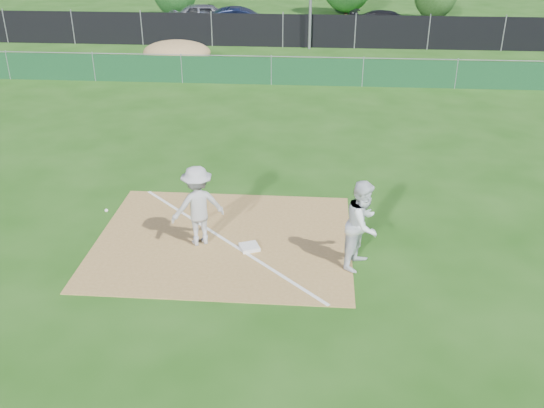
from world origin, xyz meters
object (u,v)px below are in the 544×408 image
(first_base, at_px, (249,247))
(car_left, at_px, (207,16))
(runner, at_px, (363,224))
(car_mid, at_px, (242,21))
(play_at_first, at_px, (198,206))
(car_right, at_px, (389,23))

(first_base, distance_m, car_left, 28.10)
(runner, relative_size, car_mid, 0.43)
(car_left, relative_size, car_mid, 1.01)
(play_at_first, distance_m, car_left, 27.67)
(car_mid, bearing_deg, car_left, 51.98)
(runner, xyz_separation_m, car_right, (3.11, 27.17, -0.31))
(car_right, bearing_deg, first_base, -175.81)
(runner, distance_m, car_left, 29.15)
(runner, bearing_deg, first_base, 105.30)
(first_base, distance_m, car_right, 27.31)
(play_at_first, height_order, car_mid, play_at_first)
(runner, bearing_deg, car_left, 42.09)
(car_left, bearing_deg, car_mid, -127.27)
(runner, relative_size, car_right, 0.43)
(first_base, xyz_separation_m, car_left, (-5.83, 27.48, 0.76))
(car_left, height_order, car_mid, car_left)
(car_right, bearing_deg, car_left, 102.25)
(runner, distance_m, car_mid, 27.14)
(car_mid, distance_m, car_right, 9.06)
(car_right, bearing_deg, runner, -170.46)
(car_mid, relative_size, car_right, 1.01)
(first_base, relative_size, car_mid, 0.09)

